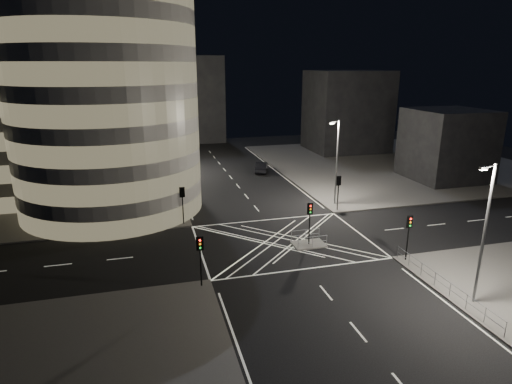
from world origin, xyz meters
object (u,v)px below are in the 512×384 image
object	(u,v)px
traffic_signal_fl	(182,199)
street_lamp_left_near	(171,163)
traffic_signal_nl	(200,252)
street_lamp_right_far	(337,160)
traffic_signal_island	(310,216)
street_lamp_right_near	(484,230)
traffic_signal_fr	(338,187)
sedan	(262,167)
central_island	(309,244)
traffic_signal_nr	(409,229)
street_lamp_left_far	(163,138)

from	to	relation	value
traffic_signal_fl	street_lamp_left_near	bearing A→B (deg)	96.97
traffic_signal_nl	street_lamp_right_far	distance (m)	24.27
traffic_signal_island	street_lamp_right_near	xyz separation A→B (m)	(7.44, -12.50, 2.63)
traffic_signal_island	traffic_signal_fr	bearing A→B (deg)	50.67
street_lamp_right_near	sedan	bearing A→B (deg)	95.68
central_island	street_lamp_right_near	xyz separation A→B (m)	(7.44, -12.50, 5.47)
traffic_signal_nl	street_lamp_left_near	bearing A→B (deg)	91.94
street_lamp_left_near	street_lamp_right_far	distance (m)	19.11
traffic_signal_nr	traffic_signal_island	bearing A→B (deg)	142.07
traffic_signal_nr	street_lamp_right_near	xyz separation A→B (m)	(0.64, -7.20, 2.63)
traffic_signal_fr	sedan	bearing A→B (deg)	99.68
traffic_signal_island	street_lamp_left_far	bearing A→B (deg)	109.95
traffic_signal_fl	street_lamp_left_far	bearing A→B (deg)	91.57
street_lamp_right_near	sedan	size ratio (longest dim) A/B	2.01
traffic_signal_island	street_lamp_left_near	xyz separation A→B (m)	(-11.44, 13.50, 2.63)
central_island	sedan	size ratio (longest dim) A/B	0.60
sedan	traffic_signal_fr	bearing A→B (deg)	119.28
central_island	sedan	bearing A→B (deg)	83.29
traffic_signal_fl	traffic_signal_nl	bearing A→B (deg)	-90.00
traffic_signal_fl	street_lamp_right_near	xyz separation A→B (m)	(18.24, -20.80, 2.63)
sedan	traffic_signal_nr	bearing A→B (deg)	115.42
traffic_signal_island	sedan	distance (m)	28.79
traffic_signal_fl	street_lamp_right_far	world-z (taller)	street_lamp_right_far
traffic_signal_fl	traffic_signal_island	distance (m)	13.62
street_lamp_right_far	street_lamp_right_near	world-z (taller)	same
street_lamp_left_near	street_lamp_left_far	xyz separation A→B (m)	(0.00, 18.00, 0.00)
street_lamp_left_far	street_lamp_right_far	xyz separation A→B (m)	(18.87, -21.00, 0.00)
traffic_signal_fl	street_lamp_right_far	distance (m)	18.55
traffic_signal_nl	traffic_signal_island	distance (m)	12.03
street_lamp_left_far	traffic_signal_nr	bearing A→B (deg)	-63.64
street_lamp_left_near	street_lamp_right_near	world-z (taller)	same
traffic_signal_nr	street_lamp_right_far	world-z (taller)	street_lamp_right_far
street_lamp_left_near	street_lamp_right_near	distance (m)	32.13
central_island	street_lamp_left_far	xyz separation A→B (m)	(-11.44, 31.50, 5.47)
sedan	street_lamp_left_near	bearing A→B (deg)	65.03
sedan	traffic_signal_island	bearing A→B (deg)	102.89
street_lamp_right_far	sedan	world-z (taller)	street_lamp_right_far
traffic_signal_nl	street_lamp_right_near	bearing A→B (deg)	-21.55
traffic_signal_nr	street_lamp_left_near	size ratio (longest dim) A/B	0.40
traffic_signal_nl	street_lamp_right_near	world-z (taller)	street_lamp_right_near
traffic_signal_island	street_lamp_right_far	world-z (taller)	street_lamp_right_far
traffic_signal_nl	traffic_signal_nr	world-z (taller)	same
street_lamp_right_near	sedan	world-z (taller)	street_lamp_right_near
street_lamp_left_far	street_lamp_right_near	world-z (taller)	same
street_lamp_left_near	traffic_signal_fl	bearing A→B (deg)	-83.03
street_lamp_right_far	street_lamp_right_near	bearing A→B (deg)	-90.00
central_island	traffic_signal_fl	size ratio (longest dim) A/B	0.75
central_island	traffic_signal_nr	world-z (taller)	traffic_signal_nr
traffic_signal_nl	traffic_signal_island	world-z (taller)	same
traffic_signal_fr	street_lamp_right_far	bearing A→B (deg)	73.89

